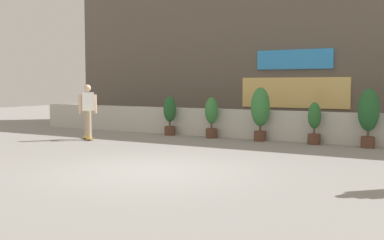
{
  "coord_description": "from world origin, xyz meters",
  "views": [
    {
      "loc": [
        5.23,
        -7.67,
        1.7
      ],
      "look_at": [
        0.0,
        1.5,
        0.9
      ],
      "focal_mm": 44.02,
      "sensor_mm": 36.0,
      "label": 1
    }
  ],
  "objects_px": {
    "potted_plant_2": "(260,110)",
    "potted_plant_3": "(314,122)",
    "potted_plant_0": "(170,114)",
    "potted_plant_1": "(211,115)",
    "skater_far_right": "(88,109)",
    "potted_plant_4": "(369,113)"
  },
  "relations": [
    {
      "from": "potted_plant_3",
      "to": "skater_far_right",
      "type": "bearing_deg",
      "value": -160.43
    },
    {
      "from": "potted_plant_1",
      "to": "potted_plant_3",
      "type": "distance_m",
      "value": 3.28
    },
    {
      "from": "potted_plant_3",
      "to": "potted_plant_2",
      "type": "bearing_deg",
      "value": -180.0
    },
    {
      "from": "potted_plant_1",
      "to": "potted_plant_4",
      "type": "xyz_separation_m",
      "value": [
        4.72,
        -0.0,
        0.22
      ]
    },
    {
      "from": "potted_plant_0",
      "to": "skater_far_right",
      "type": "bearing_deg",
      "value": -124.22
    },
    {
      "from": "potted_plant_3",
      "to": "potted_plant_1",
      "type": "bearing_deg",
      "value": 180.0
    },
    {
      "from": "potted_plant_3",
      "to": "potted_plant_4",
      "type": "distance_m",
      "value": 1.48
    },
    {
      "from": "potted_plant_1",
      "to": "skater_far_right",
      "type": "xyz_separation_m",
      "value": [
        -3.11,
        -2.27,
        0.22
      ]
    },
    {
      "from": "potted_plant_2",
      "to": "potted_plant_1",
      "type": "bearing_deg",
      "value": 180.0
    },
    {
      "from": "potted_plant_2",
      "to": "potted_plant_3",
      "type": "xyz_separation_m",
      "value": [
        1.63,
        0.0,
        -0.32
      ]
    },
    {
      "from": "skater_far_right",
      "to": "potted_plant_1",
      "type": "bearing_deg",
      "value": 36.12
    },
    {
      "from": "potted_plant_0",
      "to": "potted_plant_2",
      "type": "bearing_deg",
      "value": -0.0
    },
    {
      "from": "potted_plant_2",
      "to": "skater_far_right",
      "type": "height_order",
      "value": "skater_far_right"
    },
    {
      "from": "potted_plant_0",
      "to": "potted_plant_3",
      "type": "relative_size",
      "value": 1.09
    },
    {
      "from": "potted_plant_3",
      "to": "skater_far_right",
      "type": "relative_size",
      "value": 0.7
    },
    {
      "from": "potted_plant_3",
      "to": "potted_plant_4",
      "type": "xyz_separation_m",
      "value": [
        1.45,
        -0.0,
        0.31
      ]
    },
    {
      "from": "potted_plant_0",
      "to": "potted_plant_1",
      "type": "bearing_deg",
      "value": 0.0
    },
    {
      "from": "potted_plant_0",
      "to": "skater_far_right",
      "type": "height_order",
      "value": "skater_far_right"
    },
    {
      "from": "potted_plant_2",
      "to": "potted_plant_3",
      "type": "bearing_deg",
      "value": 0.0
    },
    {
      "from": "potted_plant_1",
      "to": "potted_plant_2",
      "type": "height_order",
      "value": "potted_plant_2"
    },
    {
      "from": "potted_plant_0",
      "to": "potted_plant_3",
      "type": "height_order",
      "value": "potted_plant_0"
    },
    {
      "from": "potted_plant_0",
      "to": "potted_plant_1",
      "type": "xyz_separation_m",
      "value": [
        1.57,
        0.0,
        -0.01
      ]
    }
  ]
}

